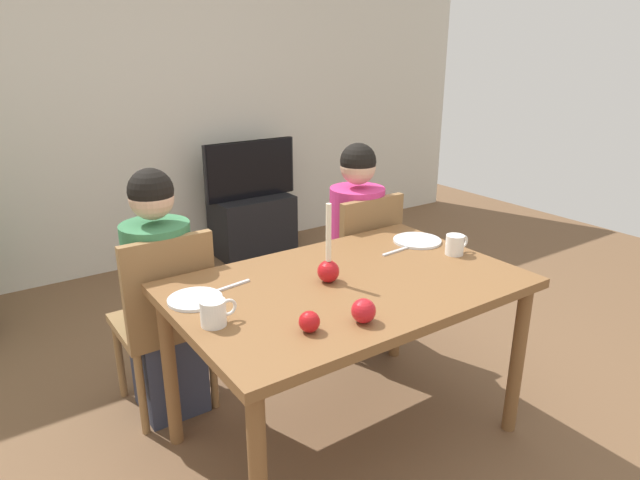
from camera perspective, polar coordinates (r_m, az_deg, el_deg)
ground_plane at (r=2.64m, az=2.61°, el=-19.38°), size 7.68×7.68×0.00m
back_wall at (r=4.42m, az=-18.50°, el=13.91°), size 6.40×0.10×2.60m
dining_table at (r=2.28m, az=2.87°, el=-6.21°), size 1.40×0.90×0.75m
chair_left at (r=2.60m, az=-15.65°, el=-7.35°), size 0.40×0.40×0.90m
chair_right at (r=3.09m, az=4.09°, el=-2.27°), size 0.40×0.40×0.90m
person_left_child at (r=2.61m, az=-16.00°, el=-5.94°), size 0.30×0.30×1.17m
person_right_child at (r=3.09m, az=3.74°, el=-1.10°), size 0.30×0.30×1.17m
tv_stand at (r=4.64m, az=-6.97°, el=1.56°), size 0.64×0.40×0.48m
tv at (r=4.52m, az=-7.22°, el=7.24°), size 0.79×0.05×0.46m
candle_centerpiece at (r=2.21m, az=0.87°, el=-2.72°), size 0.09×0.09×0.33m
plate_left at (r=2.13m, az=-12.79°, el=-5.98°), size 0.20×0.20×0.01m
plate_right at (r=2.73m, az=10.01°, el=-0.06°), size 0.23×0.23×0.01m
mug_left at (r=1.92m, az=-10.88°, el=-7.36°), size 0.13×0.09×0.09m
mug_right at (r=2.59m, az=13.80°, el=-0.46°), size 0.13×0.08×0.09m
fork_left at (r=2.22m, az=-9.22°, el=-4.75°), size 0.18×0.04×0.01m
fork_right at (r=2.58m, az=7.94°, el=-1.12°), size 0.18×0.03×0.01m
apple_near_candle at (r=1.85m, az=-1.11°, el=-8.44°), size 0.07×0.07×0.07m
apple_by_left_plate at (r=1.91m, az=4.52°, el=-7.30°), size 0.09×0.09×0.09m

